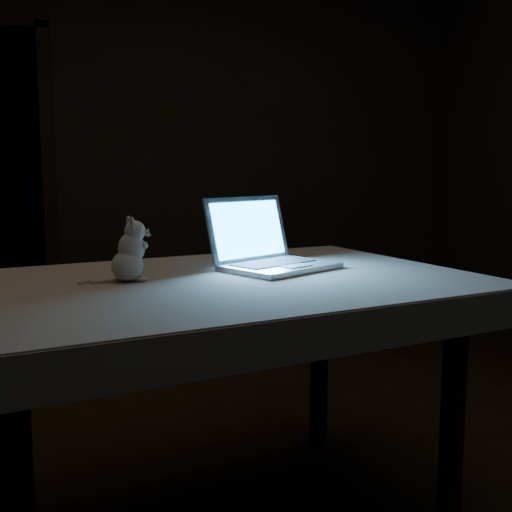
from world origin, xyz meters
name	(u,v)px	position (x,y,z in m)	size (l,w,h in m)	color
back_wall	(141,147)	(0.00, 2.50, 1.30)	(4.50, 0.04, 2.60)	black
table	(215,407)	(0.03, -0.07, 0.41)	(1.51, 0.97, 0.81)	black
tablecloth	(184,295)	(-0.06, -0.01, 0.76)	(1.63, 1.08, 0.11)	#C2B3A1
laptop	(280,233)	(0.28, 0.07, 0.94)	(0.36, 0.32, 0.25)	silver
plush_mouse	(127,249)	(-0.24, -0.03, 0.92)	(0.14, 0.14, 0.20)	silver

